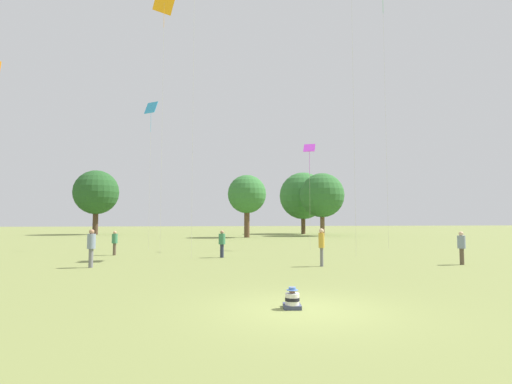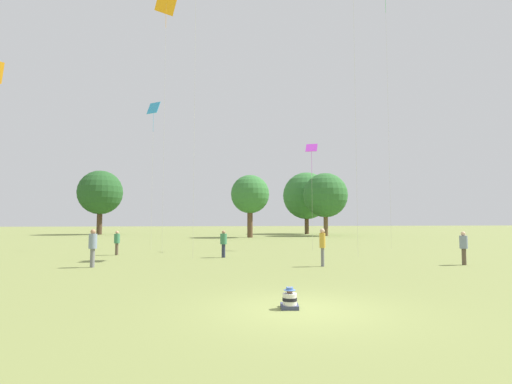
{
  "view_description": "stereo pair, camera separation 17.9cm",
  "coord_description": "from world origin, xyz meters",
  "views": [
    {
      "loc": [
        -3.07,
        -9.62,
        2.2
      ],
      "look_at": [
        -0.09,
        6.05,
        3.35
      ],
      "focal_mm": 28.0,
      "sensor_mm": 36.0,
      "label": 1
    },
    {
      "loc": [
        -2.89,
        -9.65,
        2.2
      ],
      "look_at": [
        -0.09,
        6.05,
        3.35
      ],
      "focal_mm": 28.0,
      "sensor_mm": 36.0,
      "label": 2
    }
  ],
  "objects": [
    {
      "name": "distant_tree_2",
      "position": [
        17.03,
        54.04,
        6.32
      ],
      "size": [
        7.8,
        7.8,
        10.24
      ],
      "color": "brown",
      "rests_on": "ground"
    },
    {
      "name": "distant_tree_3",
      "position": [
        17.3,
        45.68,
        5.89
      ],
      "size": [
        6.47,
        6.47,
        9.15
      ],
      "color": "brown",
      "rests_on": "ground"
    },
    {
      "name": "kite_7",
      "position": [
        -5.42,
        22.16,
        10.73
      ],
      "size": [
        1.1,
        1.0,
        11.56
      ],
      "rotation": [
        0.0,
        0.0,
        4.83
      ],
      "color": "#339EDB",
      "rests_on": "ground"
    },
    {
      "name": "person_standing_5",
      "position": [
        -7.16,
        10.4,
        1.07
      ],
      "size": [
        0.5,
        0.5,
        1.8
      ],
      "rotation": [
        0.0,
        0.0,
        5.15
      ],
      "color": "slate",
      "rests_on": "ground"
    },
    {
      "name": "kite_3",
      "position": [
        13.1,
        19.46,
        19.58
      ],
      "size": [
        0.84,
        0.95,
        21.69
      ],
      "rotation": [
        0.0,
        0.0,
        4.37
      ],
      "color": "green",
      "rests_on": "ground"
    },
    {
      "name": "kite_4",
      "position": [
        6.72,
        19.65,
        7.56
      ],
      "size": [
        1.05,
        0.92,
        8.18
      ],
      "rotation": [
        0.0,
        0.0,
        5.04
      ],
      "color": "#B738C6",
      "rests_on": "ground"
    },
    {
      "name": "person_standing_6",
      "position": [
        -0.58,
        14.33,
        0.95
      ],
      "size": [
        0.48,
        0.48,
        1.62
      ],
      "rotation": [
        0.0,
        0.0,
        6.03
      ],
      "color": "#282D42",
      "rests_on": "ground"
    },
    {
      "name": "kite_5",
      "position": [
        -4.34,
        17.67,
        16.8
      ],
      "size": [
        1.59,
        1.35,
        17.83
      ],
      "rotation": [
        0.0,
        0.0,
        2.84
      ],
      "color": "orange",
      "rests_on": "ground"
    },
    {
      "name": "person_standing_2",
      "position": [
        3.67,
        8.84,
        1.13
      ],
      "size": [
        0.4,
        0.4,
        1.82
      ],
      "rotation": [
        0.0,
        0.0,
        0.72
      ],
      "color": "slate",
      "rests_on": "ground"
    },
    {
      "name": "person_standing_4",
      "position": [
        -7.15,
        17.22,
        0.91
      ],
      "size": [
        0.39,
        0.39,
        1.54
      ],
      "rotation": [
        0.0,
        0.0,
        1.48
      ],
      "color": "brown",
      "rests_on": "ground"
    },
    {
      "name": "distant_tree_0",
      "position": [
        5.56,
        42.11,
        5.64
      ],
      "size": [
        5.07,
        5.07,
        8.23
      ],
      "color": "brown",
      "rests_on": "ground"
    },
    {
      "name": "distant_tree_1",
      "position": [
        -16.2,
        57.11,
        6.66
      ],
      "size": [
        6.99,
        6.99,
        10.19
      ],
      "color": "#473323",
      "rests_on": "ground"
    },
    {
      "name": "seated_toddler",
      "position": [
        -0.28,
        0.18,
        0.21
      ],
      "size": [
        0.54,
        0.62,
        0.55
      ],
      "rotation": [
        0.0,
        0.0,
        -0.19
      ],
      "color": "#383D56",
      "rests_on": "ground"
    },
    {
      "name": "ground_plane",
      "position": [
        0.0,
        0.0,
        0.0
      ],
      "size": [
        300.0,
        300.0,
        0.0
      ],
      "primitive_type": "plane",
      "color": "olive"
    },
    {
      "name": "person_standing_3",
      "position": [
        10.83,
        8.23,
        0.98
      ],
      "size": [
        0.48,
        0.48,
        1.66
      ],
      "rotation": [
        0.0,
        0.0,
        3.5
      ],
      "color": "brown",
      "rests_on": "ground"
    }
  ]
}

